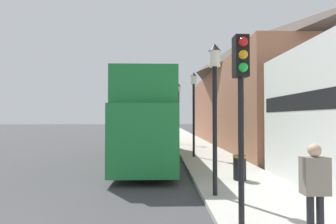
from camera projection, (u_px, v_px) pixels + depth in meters
name	position (u px, v px, depth m)	size (l,w,h in m)	color
ground_plane	(113.00, 142.00, 24.73)	(144.00, 144.00, 0.00)	#3D3D3F
sidewalk	(193.00, 144.00, 21.95)	(3.14, 108.00, 0.14)	#ADAAA3
brick_terrace_rear	(245.00, 91.00, 22.52)	(6.00, 21.45, 9.18)	#9E664C
tour_bus	(150.00, 127.00, 14.25)	(2.47, 11.12, 4.18)	#1E7A38
parked_car_ahead_of_bus	(161.00, 136.00, 23.23)	(1.82, 4.36, 1.43)	silver
pedestrian_nearest	(315.00, 183.00, 4.55)	(0.45, 0.25, 1.71)	#232328
traffic_signal	(241.00, 86.00, 5.34)	(0.28, 0.42, 3.84)	black
lamp_post_nearest	(215.00, 89.00, 7.39)	(0.35, 0.35, 4.28)	black
lamp_post_second	(194.00, 98.00, 14.62)	(0.35, 0.35, 4.72)	black
lamp_post_third	(179.00, 103.00, 21.82)	(0.35, 0.35, 5.04)	black
litter_bin	(240.00, 167.00, 9.12)	(0.48, 0.48, 0.85)	black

